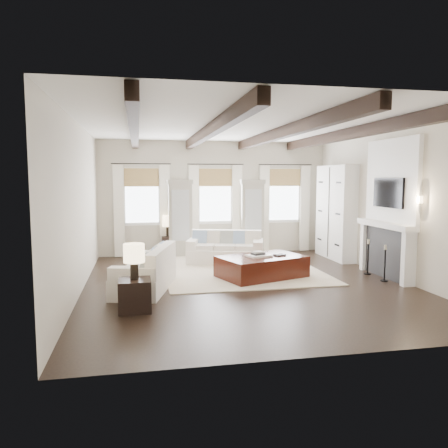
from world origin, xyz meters
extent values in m
plane|color=black|center=(0.00, 0.00, 0.00)|extent=(7.50, 7.50, 0.00)
cube|color=beige|center=(0.00, 3.75, 1.60)|extent=(6.50, 0.04, 3.20)
cube|color=beige|center=(0.00, -3.75, 1.60)|extent=(6.50, 0.04, 3.20)
cube|color=beige|center=(-3.25, 0.00, 1.60)|extent=(0.04, 7.50, 3.20)
cube|color=beige|center=(3.25, 0.00, 1.60)|extent=(0.04, 7.50, 3.20)
cube|color=white|center=(0.00, 0.00, 3.20)|extent=(6.50, 7.50, 0.04)
cube|color=black|center=(-2.20, 0.00, 3.08)|extent=(0.16, 7.40, 0.22)
cube|color=black|center=(-0.75, 0.00, 3.08)|extent=(0.16, 7.40, 0.22)
cube|color=black|center=(0.75, 0.00, 3.08)|extent=(0.16, 7.40, 0.22)
cube|color=black|center=(2.20, 0.00, 3.08)|extent=(0.16, 7.40, 0.22)
cube|color=white|center=(-2.05, 3.72, 1.65)|extent=(0.90, 0.03, 1.45)
cube|color=#A38048|center=(-2.05, 3.66, 2.18)|extent=(0.94, 0.04, 0.50)
cube|color=white|center=(-2.67, 3.62, 1.27)|extent=(0.28, 0.08, 2.50)
cube|color=white|center=(-1.43, 3.62, 1.27)|extent=(0.28, 0.08, 2.50)
cylinder|color=black|center=(-2.05, 3.61, 2.55)|extent=(1.60, 0.02, 0.02)
cube|color=white|center=(0.00, 3.72, 1.65)|extent=(0.90, 0.03, 1.45)
cube|color=#A38048|center=(0.00, 3.66, 2.18)|extent=(0.94, 0.04, 0.50)
cube|color=white|center=(-0.62, 3.62, 1.27)|extent=(0.28, 0.08, 2.50)
cube|color=white|center=(0.62, 3.62, 1.27)|extent=(0.28, 0.08, 2.50)
cylinder|color=black|center=(0.00, 3.61, 2.55)|extent=(1.60, 0.02, 0.02)
cube|color=white|center=(2.05, 3.72, 1.65)|extent=(0.90, 0.03, 1.45)
cube|color=#A38048|center=(2.05, 3.66, 2.18)|extent=(0.94, 0.04, 0.50)
cube|color=white|center=(1.43, 3.62, 1.27)|extent=(0.28, 0.08, 2.50)
cube|color=white|center=(2.67, 3.62, 1.27)|extent=(0.28, 0.08, 2.50)
cylinder|color=black|center=(2.05, 3.61, 2.55)|extent=(1.60, 0.02, 0.02)
cube|color=#A6A293|center=(-1.02, 3.53, 1.00)|extent=(0.64, 0.38, 2.00)
cube|color=#B2B7BA|center=(-1.02, 3.33, 1.15)|extent=(0.48, 0.02, 1.40)
cube|color=#A6A293|center=(-1.02, 3.53, 2.06)|extent=(0.70, 0.42, 0.12)
cube|color=#A6A293|center=(1.02, 3.53, 1.00)|extent=(0.64, 0.38, 2.00)
cube|color=#B2B7BA|center=(1.02, 3.33, 1.15)|extent=(0.48, 0.02, 1.40)
cube|color=#A6A293|center=(1.02, 3.53, 2.06)|extent=(0.70, 0.42, 0.12)
cube|color=#262628|center=(3.16, 0.00, 0.55)|extent=(0.18, 1.50, 1.10)
cube|color=black|center=(3.13, 0.00, 0.40)|extent=(0.10, 0.90, 0.70)
cube|color=white|center=(3.12, -0.82, 0.55)|extent=(0.26, 0.14, 1.10)
cube|color=white|center=(3.12, 0.82, 0.55)|extent=(0.26, 0.14, 1.10)
cube|color=white|center=(3.09, 0.00, 1.16)|extent=(0.32, 1.90, 0.12)
cube|color=white|center=(3.20, 0.00, 2.10)|extent=(0.10, 1.90, 1.80)
cube|color=black|center=(3.13, 0.00, 1.85)|extent=(0.07, 1.10, 0.64)
cylinder|color=#FFD899|center=(3.15, -1.05, 1.75)|extent=(0.10, 0.10, 0.14)
cube|color=silver|center=(3.05, 2.35, 1.25)|extent=(0.40, 1.70, 2.50)
cube|color=black|center=(2.84, 2.35, 1.25)|extent=(0.01, 0.02, 2.40)
cube|color=beige|center=(0.18, 1.60, 0.01)|extent=(3.59, 4.37, 0.02)
cube|color=white|center=(0.00, 2.25, 0.18)|extent=(2.07, 1.37, 0.36)
cube|color=white|center=(0.10, 2.56, 0.59)|extent=(1.79, 0.71, 0.45)
cube|color=white|center=(-0.80, 2.49, 0.48)|extent=(0.46, 0.85, 0.24)
cube|color=white|center=(0.80, 2.01, 0.48)|extent=(0.46, 0.85, 0.24)
cube|color=white|center=(-0.51, 2.35, 0.43)|extent=(0.64, 0.67, 0.13)
cube|color=white|center=(-0.01, 2.20, 0.43)|extent=(0.64, 0.67, 0.13)
cube|color=white|center=(0.49, 2.05, 0.43)|extent=(0.64, 0.67, 0.13)
cube|color=#7794B8|center=(-0.60, 2.61, 0.62)|extent=(0.42, 0.30, 0.40)
cube|color=silver|center=(-0.27, 2.51, 0.62)|extent=(0.42, 0.30, 0.40)
cube|color=#B7B89E|center=(0.05, 2.42, 0.62)|extent=(0.42, 0.30, 0.40)
cube|color=#7794B8|center=(0.38, 2.32, 0.62)|extent=(0.42, 0.30, 0.40)
cube|color=silver|center=(0.70, 2.22, 0.62)|extent=(0.42, 0.30, 0.40)
cube|color=white|center=(-2.05, -0.03, 0.18)|extent=(1.36, 2.10, 0.37)
cube|color=white|center=(-1.73, -0.12, 0.60)|extent=(0.69, 1.83, 0.46)
cube|color=white|center=(-1.83, 0.79, 0.49)|extent=(0.86, 0.45, 0.24)
cube|color=white|center=(-2.28, -0.85, 0.49)|extent=(0.86, 0.45, 0.24)
cube|color=white|center=(-1.96, 0.50, 0.43)|extent=(0.67, 0.65, 0.13)
cube|color=white|center=(-2.10, -0.02, 0.43)|extent=(0.67, 0.65, 0.13)
cube|color=white|center=(-2.24, -0.53, 0.43)|extent=(0.67, 0.65, 0.13)
cube|color=#7794B8|center=(-1.70, 0.59, 0.63)|extent=(0.30, 0.43, 0.40)
cube|color=silver|center=(-1.77, 0.32, 0.63)|extent=(0.30, 0.43, 0.40)
cube|color=#B7B89E|center=(-1.84, 0.06, 0.63)|extent=(0.30, 0.43, 0.40)
cube|color=#7794B8|center=(-1.92, -0.21, 0.63)|extent=(0.30, 0.43, 0.40)
cube|color=silver|center=(-1.99, -0.48, 0.63)|extent=(0.30, 0.43, 0.40)
cube|color=#B7B89E|center=(-2.06, -0.74, 0.63)|extent=(0.30, 0.43, 0.40)
cube|color=black|center=(0.46, 0.50, 0.23)|extent=(2.06, 1.65, 0.47)
cube|color=white|center=(0.38, 0.47, 0.49)|extent=(0.60, 0.52, 0.04)
cube|color=#262628|center=(0.37, 0.49, 0.53)|extent=(0.31, 0.27, 0.04)
cube|color=beige|center=(0.38, 0.51, 0.56)|extent=(0.26, 0.23, 0.03)
cube|color=#262628|center=(0.86, 0.50, 0.48)|extent=(0.29, 0.25, 0.03)
cube|color=black|center=(-2.24, -1.42, 0.26)|extent=(0.52, 0.52, 0.52)
cylinder|color=black|center=(-2.24, -1.42, 0.66)|extent=(0.13, 0.13, 0.28)
cylinder|color=#F9D89E|center=(-2.24, -1.42, 0.96)|extent=(0.34, 0.34, 0.30)
cube|color=black|center=(-1.34, 3.53, 0.28)|extent=(0.37, 0.37, 0.56)
cylinder|color=black|center=(-1.34, 3.53, 0.70)|extent=(0.13, 0.13, 0.28)
cylinder|color=#F9D89E|center=(-1.34, 3.53, 0.99)|extent=(0.33, 0.33, 0.30)
cylinder|color=black|center=(2.90, -0.34, 0.01)|extent=(0.16, 0.16, 0.02)
cylinder|color=black|center=(2.90, -0.34, 0.34)|extent=(0.03, 0.03, 0.68)
cylinder|color=beige|center=(2.90, -0.34, 0.72)|extent=(0.06, 0.06, 0.10)
cylinder|color=black|center=(2.90, 0.35, 0.01)|extent=(0.16, 0.16, 0.02)
cylinder|color=black|center=(2.90, 0.35, 0.35)|extent=(0.03, 0.03, 0.70)
cylinder|color=beige|center=(2.90, 0.35, 0.74)|extent=(0.06, 0.06, 0.10)
camera|label=1|loc=(-2.16, -8.52, 2.16)|focal=35.00mm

